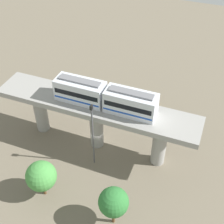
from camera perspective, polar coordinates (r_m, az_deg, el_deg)
name	(u,v)px	position (r m, az deg, el deg)	size (l,w,h in m)	color
ground_plane	(97,144)	(46.28, -2.71, -5.82)	(120.00, 120.00, 0.00)	#706654
viaduct	(96,114)	(42.25, -2.95, -0.42)	(5.20, 28.00, 7.71)	#999691
train	(105,97)	(39.62, -1.32, 2.84)	(2.64, 13.55, 3.24)	silver
parked_car_white	(107,98)	(53.09, -0.91, 2.58)	(2.18, 4.35, 1.76)	white
parked_car_black	(172,118)	(50.07, 10.98, -1.11)	(1.93, 4.25, 1.76)	black
parked_car_yellow	(143,104)	(52.02, 5.72, 1.41)	(2.44, 4.43, 1.76)	yellow
tree_near_viaduct	(41,176)	(38.90, -12.87, -11.40)	(3.78, 3.78, 5.41)	brown
tree_mid_lot	(114,202)	(35.34, 0.28, -16.22)	(3.43, 3.43, 5.72)	brown
signal_post	(93,133)	(39.76, -3.55, -3.93)	(0.44, 0.28, 10.31)	#4C4C51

